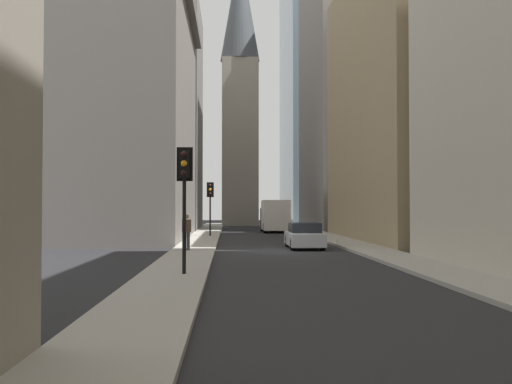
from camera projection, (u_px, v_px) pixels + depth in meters
ground_plane at (282, 251)px, 29.39m from camera, size 135.00×135.00×0.00m
sidewalk_right at (194, 250)px, 29.17m from camera, size 90.00×2.20×0.14m
sidewalk_left at (368, 249)px, 29.60m from camera, size 90.00×2.20×0.14m
building_left_midfar at (427, 100)px, 38.61m from camera, size 19.92×10.00×18.92m
building_left_far at (357, 72)px, 59.70m from camera, size 17.56×10.00×32.70m
building_right_midfar at (116, 103)px, 40.03m from camera, size 18.28×10.50×18.96m
building_right_far at (150, 118)px, 57.36m from camera, size 12.14×10.00×22.21m
glass_tower_distant at (333, 17)px, 84.69m from camera, size 19.70×14.00×60.53m
church_spire at (240, 79)px, 69.33m from camera, size 4.74×4.74×33.79m
delivery_truck at (275, 216)px, 51.42m from camera, size 6.46×2.25×2.84m
sedan_silver at (304, 236)px, 31.21m from camera, size 4.30×1.78×1.42m
traffic_light_foreground at (184, 180)px, 18.35m from camera, size 0.43×0.52×4.07m
traffic_light_midblock at (210, 196)px, 42.16m from camera, size 0.43×0.52×3.94m
pedestrian at (187, 230)px, 28.23m from camera, size 0.26×0.44×1.76m
discarded_bottle at (337, 241)px, 33.44m from camera, size 0.07×0.07×0.27m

